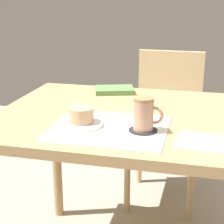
# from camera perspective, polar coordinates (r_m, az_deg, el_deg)

# --- Properties ---
(dining_table) EXTENTS (1.11, 0.82, 0.75)m
(dining_table) POSITION_cam_1_polar(r_m,az_deg,el_deg) (1.50, 3.87, -3.43)
(dining_table) COLOR tan
(dining_table) RESTS_ON ground_plane
(wooden_chair) EXTENTS (0.43, 0.43, 0.88)m
(wooden_chair) POSITION_cam_1_polar(r_m,az_deg,el_deg) (2.23, 8.30, -1.16)
(wooden_chair) COLOR #D1B27F
(wooden_chair) RESTS_ON ground_plane
(placemat) EXTENTS (0.40, 0.35, 0.00)m
(placemat) POSITION_cam_1_polar(r_m,az_deg,el_deg) (1.31, -0.41, -2.52)
(placemat) COLOR silver
(placemat) RESTS_ON dining_table
(pastry_plate) EXTENTS (0.15, 0.15, 0.01)m
(pastry_plate) POSITION_cam_1_polar(r_m,az_deg,el_deg) (1.34, -4.64, -1.81)
(pastry_plate) COLOR white
(pastry_plate) RESTS_ON placemat
(pastry) EXTENTS (0.09, 0.09, 0.05)m
(pastry) POSITION_cam_1_polar(r_m,az_deg,el_deg) (1.33, -4.68, -0.45)
(pastry) COLOR tan
(pastry) RESTS_ON pastry_plate
(coffee_coaster) EXTENTS (0.10, 0.10, 0.00)m
(coffee_coaster) POSITION_cam_1_polar(r_m,az_deg,el_deg) (1.29, 4.75, -2.78)
(coffee_coaster) COLOR #232328
(coffee_coaster) RESTS_ON placemat
(coffee_mug) EXTENTS (0.10, 0.07, 0.11)m
(coffee_mug) POSITION_cam_1_polar(r_m,az_deg,el_deg) (1.27, 4.94, -0.29)
(coffee_mug) COLOR tan
(coffee_mug) RESTS_ON coffee_coaster
(paper_napkin) EXTENTS (0.16, 0.16, 0.00)m
(paper_napkin) POSITION_cam_1_polar(r_m,az_deg,el_deg) (1.23, 13.31, -4.44)
(paper_napkin) COLOR white
(paper_napkin) RESTS_ON dining_table
(small_book) EXTENTS (0.21, 0.17, 0.02)m
(small_book) POSITION_cam_1_polar(r_m,az_deg,el_deg) (1.78, 0.36, 3.36)
(small_book) COLOR #598C4C
(small_book) RESTS_ON dining_table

